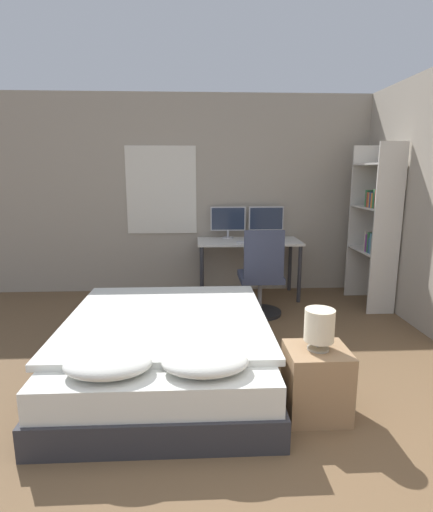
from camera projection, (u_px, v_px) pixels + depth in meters
The scene contains 11 objects.
wall_back at pixel (219, 195), 5.55m from camera, with size 12.00×0.08×2.70m.
bed at pixel (167, 348), 3.28m from camera, with size 1.65×2.04×0.56m.
nightstand at pixel (316, 382), 2.75m from camera, with size 0.42×0.38×0.49m.
bedside_lamp at pixel (319, 326), 2.67m from camera, with size 0.20×0.20×0.28m.
desk at pixel (249, 248), 5.32m from camera, with size 1.36×0.64×0.78m.
monitor_left at pixel (228, 220), 5.45m from camera, with size 0.48×0.16×0.43m.
monitor_right at pixel (266, 220), 5.48m from camera, with size 0.48×0.16×0.43m.
keyboard at pixel (251, 242), 5.09m from camera, with size 0.36×0.13×0.02m.
computer_mouse at pixel (272, 242), 5.10m from camera, with size 0.07×0.05×0.04m.
office_chair at pixel (261, 281), 4.64m from camera, with size 0.52×0.52×1.04m.
bookshelf at pixel (376, 221), 4.86m from camera, with size 0.33×0.76×2.00m.
Camera 1 is at (-0.31, -1.64, 1.66)m, focal length 28.00 mm.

